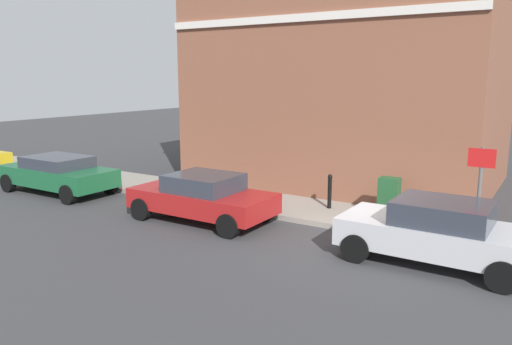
# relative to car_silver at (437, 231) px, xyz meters

# --- Properties ---
(ground) EXTENTS (80.00, 80.00, 0.00)m
(ground) POSITION_rel_car_silver_xyz_m (0.30, 1.73, -0.75)
(ground) COLOR #38383A
(sidewalk) EXTENTS (2.39, 30.00, 0.15)m
(sidewalk) POSITION_rel_car_silver_xyz_m (2.31, 7.73, -0.67)
(sidewalk) COLOR gray
(sidewalk) RESTS_ON ground
(corner_building) EXTENTS (8.07, 10.50, 8.64)m
(corner_building) POSITION_rel_car_silver_xyz_m (7.48, 4.98, 3.57)
(corner_building) COLOR brown
(corner_building) RESTS_ON ground
(car_silver) EXTENTS (1.96, 4.07, 1.43)m
(car_silver) POSITION_rel_car_silver_xyz_m (0.00, 0.00, 0.00)
(car_silver) COLOR #B7B7BC
(car_silver) RESTS_ON ground
(car_red) EXTENTS (1.98, 4.15, 1.36)m
(car_red) POSITION_rel_car_silver_xyz_m (-0.07, 6.36, -0.04)
(car_red) COLOR maroon
(car_red) RESTS_ON ground
(car_green) EXTENTS (1.95, 4.39, 1.31)m
(car_green) POSITION_rel_car_silver_xyz_m (-0.03, 12.83, -0.04)
(car_green) COLOR #195933
(car_green) RESTS_ON ground
(utility_cabinet) EXTENTS (0.46, 0.61, 1.15)m
(utility_cabinet) POSITION_rel_car_silver_xyz_m (2.50, 1.84, -0.06)
(utility_cabinet) COLOR #1E4C28
(utility_cabinet) RESTS_ON sidewalk
(bollard_near_cabinet) EXTENTS (0.14, 0.14, 1.04)m
(bollard_near_cabinet) POSITION_rel_car_silver_xyz_m (2.60, 3.66, -0.04)
(bollard_near_cabinet) COLOR black
(bollard_near_cabinet) RESTS_ON sidewalk
(street_sign) EXTENTS (0.08, 0.60, 2.30)m
(street_sign) POSITION_rel_car_silver_xyz_m (1.50, -0.58, 0.92)
(street_sign) COLOR #59595B
(street_sign) RESTS_ON sidewalk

